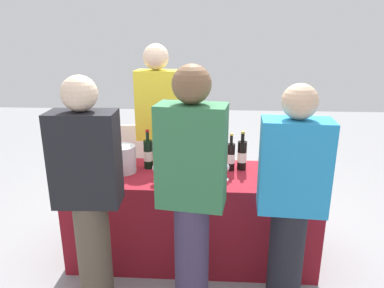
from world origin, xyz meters
name	(u,v)px	position (x,y,z in m)	size (l,w,h in m)	color
ground_plane	(192,255)	(0.00, 0.00, 0.00)	(12.00, 12.00, 0.00)	gray
tasting_table	(192,216)	(0.00, 0.00, 0.38)	(1.97, 0.67, 0.76)	maroon
wine_bottle_0	(114,153)	(-0.67, 0.13, 0.87)	(0.07, 0.07, 0.32)	black
wine_bottle_1	(148,154)	(-0.37, 0.11, 0.88)	(0.07, 0.07, 0.33)	black
wine_bottle_2	(159,155)	(-0.28, 0.09, 0.88)	(0.08, 0.08, 0.33)	black
wine_bottle_3	(185,155)	(-0.07, 0.14, 0.87)	(0.08, 0.08, 0.30)	black
wine_bottle_4	(197,154)	(0.03, 0.14, 0.88)	(0.08, 0.08, 0.32)	black
wine_bottle_5	(231,157)	(0.31, 0.10, 0.87)	(0.07, 0.07, 0.31)	black
wine_bottle_6	(242,155)	(0.40, 0.13, 0.88)	(0.08, 0.08, 0.32)	black
wine_bottle_7	(271,157)	(0.63, 0.10, 0.88)	(0.07, 0.07, 0.33)	black
wine_glass_0	(157,169)	(-0.25, -0.18, 0.86)	(0.07, 0.07, 0.15)	silver
wine_glass_1	(180,167)	(-0.09, -0.09, 0.85)	(0.07, 0.07, 0.13)	silver
wine_glass_2	(214,166)	(0.18, -0.09, 0.86)	(0.07, 0.07, 0.14)	silver
wine_glass_3	(225,168)	(0.26, -0.10, 0.85)	(0.07, 0.07, 0.13)	silver
wine_glass_4	(267,166)	(0.58, -0.07, 0.87)	(0.07, 0.07, 0.15)	silver
wine_glass_5	(278,168)	(0.67, -0.07, 0.85)	(0.06, 0.06, 0.13)	silver
ice_bucket	(123,159)	(-0.56, 0.01, 0.87)	(0.21, 0.21, 0.22)	silver
server_pouring	(158,129)	(-0.36, 0.61, 0.96)	(0.39, 0.23, 1.75)	#3F3351
guest_0	(89,193)	(-0.62, -0.63, 0.87)	(0.42, 0.25, 1.61)	brown
guest_1	(192,192)	(0.04, -0.68, 0.91)	(0.43, 0.28, 1.68)	#3F3351
guest_2	(291,200)	(0.66, -0.60, 0.84)	(0.43, 0.26, 1.57)	black
menu_board	(143,164)	(-0.61, 0.99, 0.45)	(0.57, 0.03, 0.90)	white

